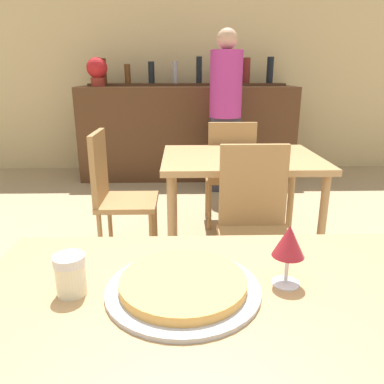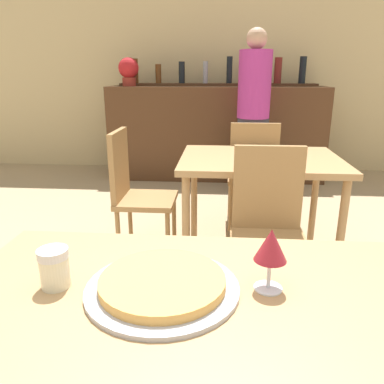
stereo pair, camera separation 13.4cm
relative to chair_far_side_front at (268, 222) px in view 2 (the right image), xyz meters
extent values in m
cube|color=#D1B784|center=(-0.33, 3.26, 0.89)|extent=(8.00, 0.05, 2.80)
cube|color=#A87F51|center=(-0.33, -1.17, 0.24)|extent=(1.18, 0.78, 0.04)
cylinder|color=#A87F51|center=(-0.86, -0.84, -0.15)|extent=(0.05, 0.05, 0.73)
cylinder|color=#A87F51|center=(0.20, -0.84, -0.15)|extent=(0.05, 0.05, 0.73)
cube|color=#A87F51|center=(0.00, 0.56, 0.21)|extent=(1.05, 0.80, 0.04)
cylinder|color=#A87F51|center=(-0.47, 0.23, -0.16)|extent=(0.05, 0.05, 0.70)
cylinder|color=#A87F51|center=(0.47, 0.23, -0.16)|extent=(0.05, 0.05, 0.70)
cylinder|color=#A87F51|center=(-0.47, 0.90, -0.16)|extent=(0.05, 0.05, 0.70)
cylinder|color=#A87F51|center=(0.47, 0.90, -0.16)|extent=(0.05, 0.05, 0.70)
cube|color=#4C2D19|center=(-0.33, 2.75, 0.05)|extent=(2.60, 0.56, 1.12)
cube|color=#4C2D19|center=(-0.33, 2.89, 0.63)|extent=(2.39, 0.24, 0.03)
cylinder|color=#5B3314|center=(-1.34, 2.89, 0.78)|extent=(0.08, 0.08, 0.29)
cylinder|color=#5B3314|center=(-1.05, 2.89, 0.75)|extent=(0.07, 0.07, 0.22)
cylinder|color=black|center=(-0.76, 2.89, 0.77)|extent=(0.08, 0.08, 0.25)
cylinder|color=#9999A3|center=(-0.47, 2.89, 0.77)|extent=(0.06, 0.06, 0.26)
cylinder|color=black|center=(-0.18, 2.89, 0.80)|extent=(0.07, 0.07, 0.31)
cylinder|color=#9999A3|center=(0.11, 2.89, 0.75)|extent=(0.08, 0.08, 0.22)
cylinder|color=maroon|center=(0.40, 2.89, 0.79)|extent=(0.09, 0.09, 0.30)
cylinder|color=black|center=(0.69, 2.89, 0.79)|extent=(0.08, 0.08, 0.31)
cube|color=olive|center=(0.00, -0.08, -0.09)|extent=(0.40, 0.40, 0.04)
cube|color=olive|center=(0.00, 0.10, 0.16)|extent=(0.38, 0.04, 0.47)
cylinder|color=olive|center=(-0.17, -0.25, -0.31)|extent=(0.03, 0.03, 0.40)
cylinder|color=olive|center=(0.17, -0.25, -0.31)|extent=(0.03, 0.03, 0.40)
cylinder|color=olive|center=(-0.17, 0.09, -0.31)|extent=(0.03, 0.03, 0.40)
cylinder|color=olive|center=(0.17, 0.09, -0.31)|extent=(0.03, 0.03, 0.40)
cube|color=olive|center=(0.00, 1.21, -0.09)|extent=(0.40, 0.40, 0.04)
cube|color=olive|center=(0.00, 1.03, 0.16)|extent=(0.38, 0.04, 0.47)
cylinder|color=olive|center=(0.17, 1.38, -0.31)|extent=(0.03, 0.03, 0.40)
cylinder|color=olive|center=(-0.17, 1.38, -0.31)|extent=(0.03, 0.03, 0.40)
cylinder|color=olive|center=(0.17, 1.04, -0.31)|extent=(0.03, 0.03, 0.40)
cylinder|color=olive|center=(-0.17, 1.04, -0.31)|extent=(0.03, 0.03, 0.40)
cube|color=olive|center=(-0.78, 0.56, -0.09)|extent=(0.40, 0.40, 0.04)
cube|color=olive|center=(-0.96, 0.56, 0.16)|extent=(0.04, 0.38, 0.47)
cylinder|color=olive|center=(-0.61, 0.39, -0.31)|extent=(0.03, 0.03, 0.40)
cylinder|color=olive|center=(-0.61, 0.73, -0.31)|extent=(0.03, 0.03, 0.40)
cylinder|color=olive|center=(-0.95, 0.39, -0.31)|extent=(0.03, 0.03, 0.40)
cylinder|color=olive|center=(-0.95, 0.73, -0.31)|extent=(0.03, 0.03, 0.40)
cylinder|color=#A3A3A8|center=(-0.40, -1.10, 0.26)|extent=(0.38, 0.38, 0.01)
cylinder|color=gold|center=(-0.40, -1.10, 0.28)|extent=(0.31, 0.31, 0.02)
cylinder|color=beige|center=(-0.66, -1.10, 0.30)|extent=(0.07, 0.07, 0.08)
cylinder|color=silver|center=(-0.66, -1.10, 0.35)|extent=(0.07, 0.07, 0.02)
cube|color=#2D2D38|center=(0.07, 2.17, -0.10)|extent=(0.32, 0.18, 0.82)
cylinder|color=#B2338C|center=(0.07, 2.17, 0.65)|extent=(0.34, 0.34, 0.68)
sphere|color=tan|center=(0.07, 2.17, 1.09)|extent=(0.21, 0.21, 0.21)
cylinder|color=silver|center=(-0.14, -1.07, 0.26)|extent=(0.07, 0.07, 0.00)
cylinder|color=silver|center=(-0.14, -1.07, 0.30)|extent=(0.01, 0.01, 0.07)
cone|color=maroon|center=(-0.14, -1.07, 0.38)|extent=(0.08, 0.08, 0.08)
cylinder|color=maroon|center=(-1.38, 2.70, 0.66)|extent=(0.16, 0.16, 0.10)
sphere|color=red|center=(-1.38, 2.70, 0.82)|extent=(0.24, 0.24, 0.24)
camera|label=1|loc=(-0.40, -1.90, 0.76)|focal=35.00mm
camera|label=2|loc=(-0.26, -1.89, 0.76)|focal=35.00mm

